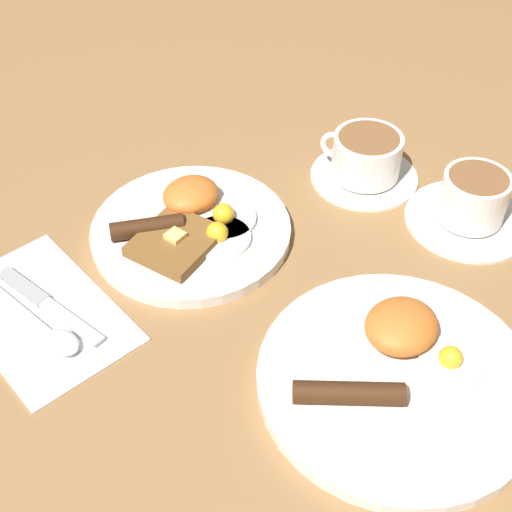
% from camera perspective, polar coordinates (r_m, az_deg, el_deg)
% --- Properties ---
extents(ground_plane, '(3.00, 3.00, 0.00)m').
position_cam_1_polar(ground_plane, '(0.88, -5.18, 1.65)').
color(ground_plane, olive).
extents(breakfast_plate_near, '(0.24, 0.24, 0.05)m').
position_cam_1_polar(breakfast_plate_near, '(0.87, -5.23, 2.33)').
color(breakfast_plate_near, white).
rests_on(breakfast_plate_near, ground_plane).
extents(breakfast_plate_far, '(0.28, 0.28, 0.05)m').
position_cam_1_polar(breakfast_plate_far, '(0.74, 11.23, -9.06)').
color(breakfast_plate_far, white).
rests_on(breakfast_plate_far, ground_plane).
extents(teacup_near, '(0.14, 0.14, 0.07)m').
position_cam_1_polar(teacup_near, '(0.96, 8.76, 7.60)').
color(teacup_near, white).
rests_on(teacup_near, ground_plane).
extents(teacup_far, '(0.16, 0.16, 0.07)m').
position_cam_1_polar(teacup_far, '(0.92, 16.89, 4.05)').
color(teacup_far, white).
rests_on(teacup_far, ground_plane).
extents(napkin, '(0.14, 0.22, 0.01)m').
position_cam_1_polar(napkin, '(0.82, -16.89, -4.41)').
color(napkin, white).
rests_on(napkin, ground_plane).
extents(knife, '(0.04, 0.17, 0.01)m').
position_cam_1_polar(knife, '(0.82, -16.67, -3.46)').
color(knife, silver).
rests_on(knife, napkin).
extents(spoon, '(0.04, 0.16, 0.01)m').
position_cam_1_polar(spoon, '(0.79, -16.05, -6.00)').
color(spoon, silver).
rests_on(spoon, napkin).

